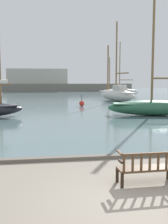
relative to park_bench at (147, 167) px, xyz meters
name	(u,v)px	position (x,y,z in m)	size (l,w,h in m)	color
ground_plane	(131,205)	(-0.83, -1.21, -0.47)	(160.00, 160.00, 0.00)	gray
harbor_water	(53,96)	(-0.83, 42.79, -0.43)	(100.00, 80.00, 0.08)	slate
quay_edge_kerb	(98,157)	(-0.83, 2.64, -0.41)	(40.00, 0.30, 0.12)	#675F54
park_bench	(147,167)	(0.00, 0.00, 0.00)	(1.61, 0.56, 0.92)	black
sailboat_nearest_port	(154,107)	(5.84, 13.62, 0.29)	(7.38, 3.20, 8.81)	#2D6647
sailboat_mid_port	(117,94)	(6.96, 28.64, 0.54)	(4.01, 8.53, 10.21)	silver
sailboat_mid_starboard	(120,91)	(10.84, 40.48, 0.40)	(6.55, 3.10, 9.27)	silver
channel_buoy	(82,103)	(1.39, 22.24, -0.10)	(0.55, 0.55, 1.25)	red
far_breakwater	(45,84)	(-1.99, 60.93, 1.47)	(40.11, 2.40, 5.47)	slate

